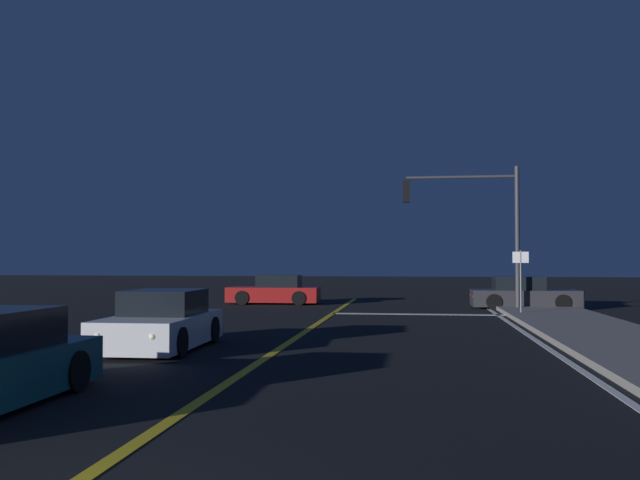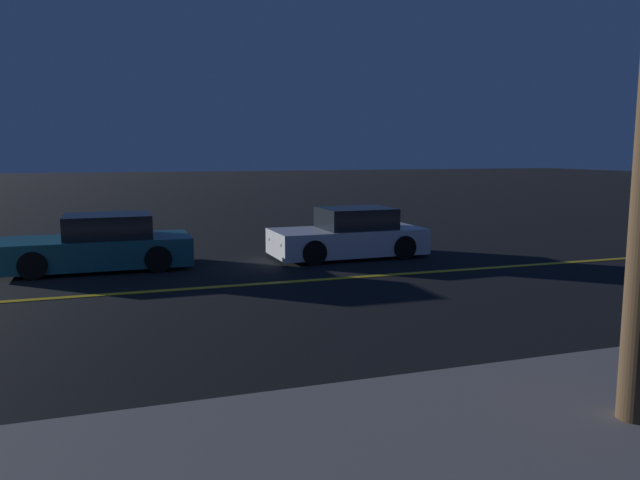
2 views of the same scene
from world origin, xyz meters
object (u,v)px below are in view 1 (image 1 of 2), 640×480
car_far_approaching_charcoal (523,295)px  car_parked_curb_white (161,323)px  traffic_signal_near_right (475,213)px  car_mid_block_red (275,291)px  street_sign_corner (521,272)px

car_far_approaching_charcoal → car_parked_curb_white: (-10.25, -14.47, -0.00)m
traffic_signal_near_right → car_parked_curb_white: bearing=58.1°
car_mid_block_red → street_sign_corner: (10.16, -5.67, 1.02)m
traffic_signal_near_right → street_sign_corner: size_ratio=2.43×
car_far_approaching_charcoal → traffic_signal_near_right: bearing=-57.4°
traffic_signal_near_right → street_sign_corner: 3.88m
car_far_approaching_charcoal → car_parked_curb_white: bearing=-35.5°
car_mid_block_red → street_sign_corner: 11.67m
traffic_signal_near_right → street_sign_corner: (1.37, -2.80, -2.30)m
car_mid_block_red → traffic_signal_near_right: bearing=-109.2°
street_sign_corner → traffic_signal_near_right: bearing=116.1°
car_far_approaching_charcoal → street_sign_corner: size_ratio=1.86×
car_mid_block_red → car_parked_curb_white: bearing=-178.9°
traffic_signal_near_right → street_sign_corner: bearing=116.1°
traffic_signal_near_right → street_sign_corner: traffic_signal_near_right is taller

